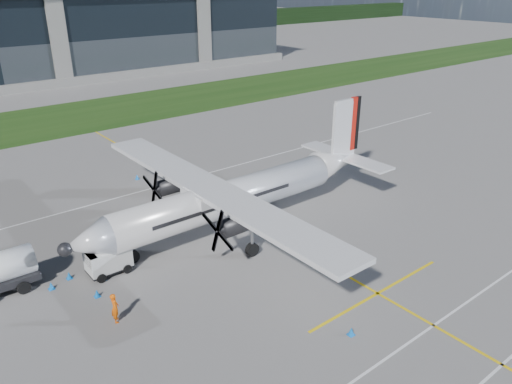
% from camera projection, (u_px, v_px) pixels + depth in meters
% --- Properties ---
extents(ground, '(400.00, 400.00, 0.00)m').
position_uv_depth(ground, '(70.00, 134.00, 62.52)').
color(ground, slate).
rests_on(ground, ground).
extents(grass_strip, '(400.00, 18.00, 0.04)m').
position_uv_depth(grass_strip, '(49.00, 121.00, 68.24)').
color(grass_strip, '#1A3B10').
rests_on(grass_strip, ground).
extents(yellow_taxiway_centerline, '(0.20, 70.00, 0.01)m').
position_uv_depth(yellow_taxiway_centerline, '(229.00, 208.00, 42.73)').
color(yellow_taxiway_centerline, yellow).
rests_on(yellow_taxiway_centerline, ground).
extents(turboprop_aircraft, '(27.35, 28.36, 8.51)m').
position_uv_depth(turboprop_aircraft, '(238.00, 176.00, 38.11)').
color(turboprop_aircraft, silver).
rests_on(turboprop_aircraft, ground).
extents(baggage_tug, '(3.01, 1.80, 1.80)m').
position_uv_depth(baggage_tug, '(109.00, 261.00, 33.15)').
color(baggage_tug, silver).
rests_on(baggage_tug, ground).
extents(ground_crew_person, '(0.87, 1.02, 2.13)m').
position_uv_depth(ground_crew_person, '(115.00, 306.00, 28.34)').
color(ground_crew_person, '#F25907').
rests_on(ground_crew_person, ground).
extents(safety_cone_portwing, '(0.36, 0.36, 0.50)m').
position_uv_depth(safety_cone_portwing, '(351.00, 331.00, 27.56)').
color(safety_cone_portwing, blue).
rests_on(safety_cone_portwing, ground).
extents(safety_cone_nose_port, '(0.36, 0.36, 0.50)m').
position_uv_depth(safety_cone_nose_port, '(97.00, 293.00, 30.85)').
color(safety_cone_nose_port, blue).
rests_on(safety_cone_nose_port, ground).
extents(safety_cone_fwd, '(0.36, 0.36, 0.50)m').
position_uv_depth(safety_cone_fwd, '(51.00, 286.00, 31.60)').
color(safety_cone_fwd, blue).
rests_on(safety_cone_fwd, ground).
extents(safety_cone_nose_stbd, '(0.36, 0.36, 0.50)m').
position_uv_depth(safety_cone_nose_stbd, '(69.00, 275.00, 32.69)').
color(safety_cone_nose_stbd, blue).
rests_on(safety_cone_nose_stbd, ground).
extents(safety_cone_stbdwing, '(0.36, 0.36, 0.50)m').
position_uv_depth(safety_cone_stbdwing, '(137.00, 177.00, 48.69)').
color(safety_cone_stbdwing, blue).
rests_on(safety_cone_stbdwing, ground).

